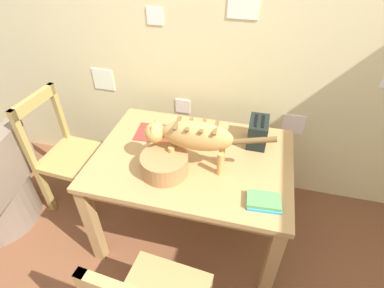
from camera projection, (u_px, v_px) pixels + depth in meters
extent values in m
cube|color=beige|center=(216.00, 37.00, 2.06)|extent=(4.66, 0.10, 2.50)
cube|color=white|center=(155.00, 16.00, 2.03)|extent=(0.11, 0.01, 0.11)
cube|color=white|center=(293.00, 124.00, 2.27)|extent=(0.16, 0.01, 0.16)
cube|color=white|center=(244.00, 3.00, 1.84)|extent=(0.20, 0.01, 0.20)
cube|color=white|center=(103.00, 80.00, 2.45)|extent=(0.18, 0.01, 0.18)
cube|color=white|center=(183.00, 106.00, 2.42)|extent=(0.12, 0.01, 0.12)
cube|color=#AF8650|center=(192.00, 159.00, 1.89)|extent=(1.23, 0.87, 0.03)
cube|color=#A17B49|center=(192.00, 165.00, 1.92)|extent=(1.15, 0.79, 0.07)
cube|color=#AF8650|center=(93.00, 225.00, 1.93)|extent=(0.07, 0.07, 0.69)
cube|color=#AF8650|center=(271.00, 265.00, 1.71)|extent=(0.07, 0.07, 0.69)
cube|color=#AF8650|center=(138.00, 151.00, 2.52)|extent=(0.07, 0.07, 0.69)
cube|color=#AF8650|center=(275.00, 174.00, 2.30)|extent=(0.07, 0.07, 0.69)
ellipsoid|color=tan|center=(197.00, 136.00, 1.67)|extent=(0.41, 0.15, 0.18)
cube|color=brown|center=(216.00, 128.00, 1.61)|extent=(0.02, 0.13, 0.01)
cube|color=brown|center=(203.00, 126.00, 1.62)|extent=(0.02, 0.13, 0.01)
cube|color=brown|center=(190.00, 125.00, 1.63)|extent=(0.02, 0.13, 0.01)
cube|color=brown|center=(177.00, 123.00, 1.64)|extent=(0.02, 0.13, 0.01)
cylinder|color=tan|center=(172.00, 157.00, 1.76)|extent=(0.04, 0.04, 0.15)
cylinder|color=tan|center=(175.00, 149.00, 1.82)|extent=(0.04, 0.04, 0.15)
cylinder|color=tan|center=(220.00, 164.00, 1.71)|extent=(0.04, 0.04, 0.15)
cylinder|color=tan|center=(222.00, 156.00, 1.77)|extent=(0.04, 0.04, 0.15)
sphere|color=tan|center=(155.00, 133.00, 1.72)|extent=(0.12, 0.12, 0.12)
cone|color=tan|center=(152.00, 128.00, 1.66)|extent=(0.04, 0.04, 0.05)
cone|color=tan|center=(156.00, 122.00, 1.71)|extent=(0.04, 0.04, 0.05)
cylinder|color=brown|center=(254.00, 141.00, 1.61)|extent=(0.24, 0.04, 0.09)
cylinder|color=#B0AEA9|center=(157.00, 159.00, 1.84)|extent=(0.20, 0.20, 0.03)
cylinder|color=#317CBF|center=(157.00, 152.00, 1.81)|extent=(0.09, 0.09, 0.08)
torus|color=#317CBF|center=(166.00, 153.00, 1.80)|extent=(0.05, 0.01, 0.05)
cube|color=red|center=(158.00, 133.00, 2.07)|extent=(0.32, 0.23, 0.01)
cube|color=#3792CA|center=(264.00, 203.00, 1.57)|extent=(0.18, 0.13, 0.01)
cube|color=#55A150|center=(264.00, 200.00, 1.57)|extent=(0.18, 0.13, 0.02)
cylinder|color=#A77644|center=(165.00, 164.00, 1.74)|extent=(0.28, 0.28, 0.12)
cylinder|color=#4B351E|center=(164.00, 163.00, 1.73)|extent=(0.23, 0.23, 0.10)
cube|color=black|center=(258.00, 132.00, 1.94)|extent=(0.12, 0.20, 0.17)
cube|color=black|center=(256.00, 120.00, 1.89)|extent=(0.02, 0.14, 0.01)
cube|color=black|center=(263.00, 121.00, 1.88)|extent=(0.02, 0.14, 0.01)
cube|color=#AF854C|center=(147.00, 279.00, 1.79)|extent=(0.04, 0.04, 0.43)
cube|color=#A88D4B|center=(74.00, 158.00, 2.29)|extent=(0.45, 0.45, 0.04)
cube|color=#A88D4B|center=(33.00, 101.00, 2.05)|extent=(0.07, 0.42, 0.08)
cube|color=#A88D4B|center=(59.00, 112.00, 2.32)|extent=(0.04, 0.04, 0.48)
cube|color=#A88D4B|center=(23.00, 141.00, 2.03)|extent=(0.04, 0.04, 0.48)
cube|color=#A88D4B|center=(113.00, 169.00, 2.53)|extent=(0.04, 0.04, 0.43)
cube|color=#A88D4B|center=(88.00, 202.00, 2.25)|extent=(0.04, 0.04, 0.43)
cube|color=#A88D4B|center=(75.00, 160.00, 2.62)|extent=(0.04, 0.04, 0.43)
cube|color=#A88D4B|center=(46.00, 190.00, 2.34)|extent=(0.04, 0.04, 0.43)
cube|color=#7D6B5A|center=(2.00, 166.00, 2.02)|extent=(0.20, 0.55, 0.40)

